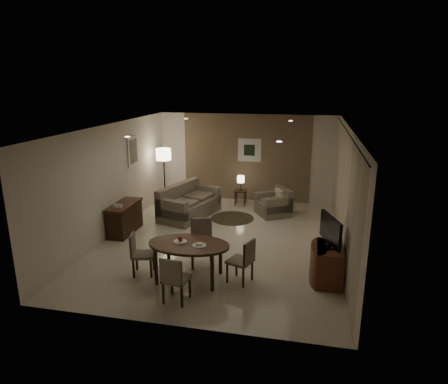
% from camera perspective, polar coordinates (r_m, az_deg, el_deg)
% --- Properties ---
extents(room_shell, '(5.50, 7.00, 2.70)m').
position_cam_1_polar(room_shell, '(9.54, 0.26, 1.48)').
color(room_shell, beige).
rests_on(room_shell, ground).
extents(taupe_accent, '(3.96, 0.03, 2.70)m').
position_cam_1_polar(taupe_accent, '(12.50, 3.20, 4.90)').
color(taupe_accent, brown).
rests_on(taupe_accent, wall_back).
extents(curtain_wall, '(0.08, 6.70, 2.58)m').
position_cam_1_polar(curtain_wall, '(9.00, 16.64, -0.28)').
color(curtain_wall, beige).
rests_on(curtain_wall, wall_right).
extents(curtain_rod, '(0.03, 6.80, 0.03)m').
position_cam_1_polar(curtain_rod, '(8.74, 17.33, 8.06)').
color(curtain_rod, black).
rests_on(curtain_rod, wall_right).
extents(art_back_frame, '(0.72, 0.03, 0.72)m').
position_cam_1_polar(art_back_frame, '(12.42, 3.65, 5.99)').
color(art_back_frame, silver).
rests_on(art_back_frame, wall_back).
extents(art_back_canvas, '(0.34, 0.01, 0.34)m').
position_cam_1_polar(art_back_canvas, '(12.40, 3.64, 5.98)').
color(art_back_canvas, black).
rests_on(art_back_canvas, wall_back).
extents(art_left_frame, '(0.03, 0.60, 0.80)m').
position_cam_1_polar(art_left_frame, '(11.03, -12.88, 5.70)').
color(art_left_frame, silver).
rests_on(art_left_frame, wall_left).
extents(art_left_canvas, '(0.01, 0.46, 0.64)m').
position_cam_1_polar(art_left_canvas, '(11.03, -12.81, 5.70)').
color(art_left_canvas, gray).
rests_on(art_left_canvas, wall_left).
extents(downlight_nl, '(0.10, 0.10, 0.01)m').
position_cam_1_polar(downlight_nl, '(7.67, -13.63, 7.68)').
color(downlight_nl, white).
rests_on(downlight_nl, ceiling).
extents(downlight_nr, '(0.10, 0.10, 0.01)m').
position_cam_1_polar(downlight_nr, '(6.94, 7.90, 7.15)').
color(downlight_nr, white).
rests_on(downlight_nr, ceiling).
extents(downlight_fl, '(0.10, 0.10, 0.01)m').
position_cam_1_polar(downlight_fl, '(11.00, -5.46, 10.39)').
color(downlight_fl, white).
rests_on(downlight_fl, ceiling).
extents(downlight_fr, '(0.10, 0.10, 0.01)m').
position_cam_1_polar(downlight_fr, '(10.50, 9.50, 9.99)').
color(downlight_fr, white).
rests_on(downlight_fr, ceiling).
extents(console_desk, '(0.48, 1.20, 0.75)m').
position_cam_1_polar(console_desk, '(10.26, -14.00, -3.66)').
color(console_desk, '#432615').
rests_on(console_desk, floor).
extents(telephone, '(0.20, 0.14, 0.09)m').
position_cam_1_polar(telephone, '(9.87, -14.92, -1.90)').
color(telephone, white).
rests_on(telephone, console_desk).
extents(tv_cabinet, '(0.48, 0.90, 0.70)m').
position_cam_1_polar(tv_cabinet, '(7.91, 14.77, -9.91)').
color(tv_cabinet, '#5A2F1B').
rests_on(tv_cabinet, floor).
extents(flat_tv, '(0.36, 0.85, 0.60)m').
position_cam_1_polar(flat_tv, '(7.65, 14.97, -5.37)').
color(flat_tv, black).
rests_on(flat_tv, tv_cabinet).
extents(dining_table, '(1.56, 0.98, 0.73)m').
position_cam_1_polar(dining_table, '(7.75, -5.01, -9.85)').
color(dining_table, '#432615').
rests_on(dining_table, floor).
extents(chair_near, '(0.46, 0.46, 0.86)m').
position_cam_1_polar(chair_near, '(7.03, -6.83, -12.13)').
color(chair_near, '#75685A').
rests_on(chair_near, floor).
extents(chair_far, '(0.57, 0.57, 0.95)m').
position_cam_1_polar(chair_far, '(8.23, -3.22, -7.37)').
color(chair_far, '#75685A').
rests_on(chair_far, floor).
extents(chair_left, '(0.49, 0.49, 0.84)m').
position_cam_1_polar(chair_left, '(8.05, -11.48, -8.69)').
color(chair_left, '#75685A').
rests_on(chair_left, floor).
extents(chair_right, '(0.54, 0.54, 0.86)m').
position_cam_1_polar(chair_right, '(7.61, 2.28, -9.74)').
color(chair_right, '#75685A').
rests_on(chair_right, floor).
extents(plate_a, '(0.26, 0.26, 0.02)m').
position_cam_1_polar(plate_a, '(7.69, -6.26, -7.03)').
color(plate_a, white).
rests_on(plate_a, dining_table).
extents(plate_b, '(0.26, 0.26, 0.02)m').
position_cam_1_polar(plate_b, '(7.49, -3.56, -7.60)').
color(plate_b, white).
rests_on(plate_b, dining_table).
extents(fruit_apple, '(0.09, 0.09, 0.09)m').
position_cam_1_polar(fruit_apple, '(7.67, -6.27, -6.67)').
color(fruit_apple, '#AF1B14').
rests_on(fruit_apple, plate_a).
extents(napkin, '(0.12, 0.08, 0.03)m').
position_cam_1_polar(napkin, '(7.48, -3.57, -7.44)').
color(napkin, white).
rests_on(napkin, plate_b).
extents(round_rug, '(1.18, 1.18, 0.01)m').
position_cam_1_polar(round_rug, '(11.07, 1.21, -3.75)').
color(round_rug, '#413724').
rests_on(round_rug, floor).
extents(sofa, '(2.09, 1.45, 0.89)m').
position_cam_1_polar(sofa, '(11.14, -4.94, -1.30)').
color(sofa, '#75685A').
rests_on(sofa, floor).
extents(armchair, '(1.13, 1.15, 0.76)m').
position_cam_1_polar(armchair, '(11.32, 7.04, -1.43)').
color(armchair, '#75685A').
rests_on(armchair, floor).
extents(side_table, '(0.36, 0.36, 0.45)m').
position_cam_1_polar(side_table, '(12.22, 2.39, -0.77)').
color(side_table, black).
rests_on(side_table, floor).
extents(table_lamp, '(0.22, 0.22, 0.50)m').
position_cam_1_polar(table_lamp, '(12.09, 2.41, 1.39)').
color(table_lamp, '#FFEAC1').
rests_on(table_lamp, side_table).
extents(floor_lamp, '(0.44, 0.44, 1.74)m').
position_cam_1_polar(floor_lamp, '(12.13, -8.51, 2.08)').
color(floor_lamp, '#FFE5B7').
rests_on(floor_lamp, floor).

